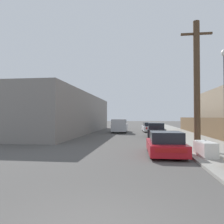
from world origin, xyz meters
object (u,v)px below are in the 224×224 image
object	(u,v)px
discarded_fridge	(205,149)
pickup_truck	(120,126)
car_parked_far	(149,127)
utility_pole	(197,84)
parked_sports_car_red	(165,144)
car_parked_mid	(156,130)

from	to	relation	value
discarded_fridge	pickup_truck	distance (m)	18.45
car_parked_far	utility_pole	world-z (taller)	utility_pole
parked_sports_car_red	car_parked_far	world-z (taller)	car_parked_far
parked_sports_car_red	utility_pole	world-z (taller)	utility_pole
car_parked_far	pickup_truck	world-z (taller)	pickup_truck
utility_pole	discarded_fridge	bearing A→B (deg)	-94.49
discarded_fridge	car_parked_mid	xyz separation A→B (m)	(-1.58, 11.39, 0.19)
pickup_truck	parked_sports_car_red	bearing A→B (deg)	102.00
car_parked_mid	utility_pole	size ratio (longest dim) A/B	0.56
car_parked_mid	discarded_fridge	bearing A→B (deg)	-80.49
discarded_fridge	car_parked_far	size ratio (longest dim) A/B	0.35
pickup_truck	utility_pole	bearing A→B (deg)	109.94
parked_sports_car_red	utility_pole	bearing A→B (deg)	34.48
car_parked_mid	pickup_truck	bearing A→B (deg)	126.61
parked_sports_car_red	pickup_truck	bearing A→B (deg)	102.61
car_parked_mid	car_parked_far	size ratio (longest dim) A/B	0.91
utility_pole	parked_sports_car_red	bearing A→B (deg)	-144.53
car_parked_far	utility_pole	xyz separation A→B (m)	(2.08, -17.26, 3.39)
car_parked_mid	utility_pole	xyz separation A→B (m)	(1.76, -9.18, 3.33)
car_parked_mid	pickup_truck	xyz separation A→B (m)	(-4.27, 6.10, 0.22)
parked_sports_car_red	car_parked_far	distance (m)	18.67
parked_sports_car_red	car_parked_mid	world-z (taller)	car_parked_mid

